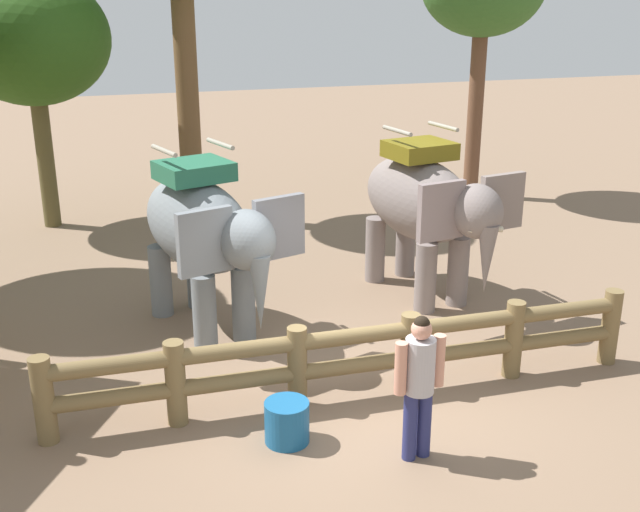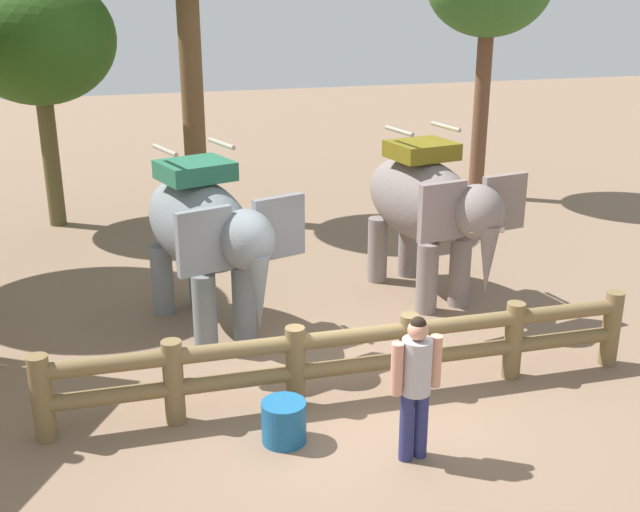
{
  "view_description": "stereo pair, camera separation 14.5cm",
  "coord_description": "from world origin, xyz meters",
  "px_view_note": "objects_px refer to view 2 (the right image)",
  "views": [
    {
      "loc": [
        -2.94,
        -7.9,
        4.91
      ],
      "look_at": [
        0.0,
        1.67,
        1.4
      ],
      "focal_mm": 43.72,
      "sensor_mm": 36.0,
      "label": 1
    },
    {
      "loc": [
        -2.8,
        -7.94,
        4.91
      ],
      "look_at": [
        0.0,
        1.67,
        1.4
      ],
      "focal_mm": 43.72,
      "sensor_mm": 36.0,
      "label": 2
    }
  ],
  "objects_px": {
    "feed_bucket": "(284,422)",
    "log_fence": "(353,355)",
    "tourist_woman_in_black": "(416,378)",
    "elephant_center": "(427,205)",
    "elephant_near_left": "(204,231)",
    "tree_deep_back": "(37,40)"
  },
  "relations": [
    {
      "from": "log_fence",
      "to": "tourist_woman_in_black",
      "type": "height_order",
      "value": "tourist_woman_in_black"
    },
    {
      "from": "elephant_center",
      "to": "feed_bucket",
      "type": "relative_size",
      "value": 6.53
    },
    {
      "from": "tourist_woman_in_black",
      "to": "log_fence",
      "type": "bearing_deg",
      "value": 99.0
    },
    {
      "from": "elephant_center",
      "to": "feed_bucket",
      "type": "distance_m",
      "value": 5.0
    },
    {
      "from": "log_fence",
      "to": "elephant_center",
      "type": "height_order",
      "value": "elephant_center"
    },
    {
      "from": "tree_deep_back",
      "to": "feed_bucket",
      "type": "relative_size",
      "value": 10.22
    },
    {
      "from": "tree_deep_back",
      "to": "feed_bucket",
      "type": "height_order",
      "value": "tree_deep_back"
    },
    {
      "from": "elephant_center",
      "to": "tree_deep_back",
      "type": "distance_m",
      "value": 8.72
    },
    {
      "from": "feed_bucket",
      "to": "log_fence",
      "type": "bearing_deg",
      "value": 33.67
    },
    {
      "from": "log_fence",
      "to": "feed_bucket",
      "type": "distance_m",
      "value": 1.31
    },
    {
      "from": "tourist_woman_in_black",
      "to": "elephant_center",
      "type": "bearing_deg",
      "value": 65.27
    },
    {
      "from": "log_fence",
      "to": "tree_deep_back",
      "type": "bearing_deg",
      "value": 112.79
    },
    {
      "from": "tree_deep_back",
      "to": "feed_bucket",
      "type": "xyz_separation_m",
      "value": [
        2.67,
        -9.56,
        -3.6
      ]
    },
    {
      "from": "elephant_near_left",
      "to": "tree_deep_back",
      "type": "relative_size",
      "value": 0.64
    },
    {
      "from": "tree_deep_back",
      "to": "tourist_woman_in_black",
      "type": "bearing_deg",
      "value": -68.98
    },
    {
      "from": "elephant_center",
      "to": "tourist_woman_in_black",
      "type": "xyz_separation_m",
      "value": [
        -1.97,
        -4.27,
        -0.6
      ]
    },
    {
      "from": "elephant_center",
      "to": "feed_bucket",
      "type": "bearing_deg",
      "value": -132.28
    },
    {
      "from": "log_fence",
      "to": "feed_bucket",
      "type": "relative_size",
      "value": 14.79
    },
    {
      "from": "tourist_woman_in_black",
      "to": "tree_deep_back",
      "type": "bearing_deg",
      "value": 111.02
    },
    {
      "from": "tree_deep_back",
      "to": "elephant_near_left",
      "type": "bearing_deg",
      "value": -70.02
    },
    {
      "from": "elephant_center",
      "to": "tree_deep_back",
      "type": "height_order",
      "value": "tree_deep_back"
    },
    {
      "from": "tourist_woman_in_black",
      "to": "tree_deep_back",
      "type": "relative_size",
      "value": 0.32
    }
  ]
}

